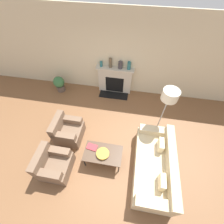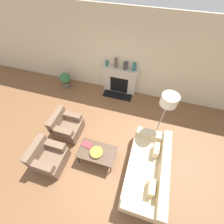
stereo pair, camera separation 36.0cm
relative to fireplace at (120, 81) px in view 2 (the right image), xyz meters
name	(u,v)px [view 2 (the right image)]	position (x,y,z in m)	size (l,w,h in m)	color
ground_plane	(92,152)	(-0.09, -2.76, -0.52)	(18.00, 18.00, 0.00)	brown
wall_back	(119,56)	(-0.09, 0.15, 0.93)	(18.00, 0.06, 2.90)	beige
fireplace	(120,81)	(0.00, 0.00, 0.00)	(1.35, 0.59, 1.07)	beige
couch	(148,170)	(1.51, -2.91, -0.23)	(0.94, 2.03, 0.75)	#CCB78E
armchair_near	(48,157)	(-1.06, -3.34, -0.21)	(0.75, 0.77, 0.80)	brown
armchair_far	(66,126)	(-1.06, -2.31, -0.21)	(0.75, 0.77, 0.80)	brown
coffee_table	(97,152)	(0.14, -2.87, -0.11)	(0.99, 0.58, 0.45)	#4C3828
bowl	(96,152)	(0.15, -2.91, -0.03)	(0.33, 0.33, 0.07)	#BC8E2D
book	(87,145)	(-0.18, -2.76, -0.06)	(0.30, 0.22, 0.02)	#9E2D33
floor_lamp	(168,104)	(1.59, -1.66, 0.98)	(0.41, 0.41, 1.76)	gray
mantel_vase_left	(107,63)	(-0.49, 0.02, 0.64)	(0.09, 0.09, 0.19)	#28666B
mantel_vase_center_left	(116,63)	(-0.17, 0.02, 0.72)	(0.10, 0.10, 0.34)	brown
mantel_vase_center_right	(125,66)	(0.17, 0.02, 0.67)	(0.15, 0.15, 0.25)	#3D383D
mantel_vase_right	(134,67)	(0.47, 0.02, 0.68)	(0.12, 0.12, 0.27)	#28666B
potted_plant	(66,80)	(-2.12, -0.34, -0.17)	(0.41, 0.41, 0.63)	brown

